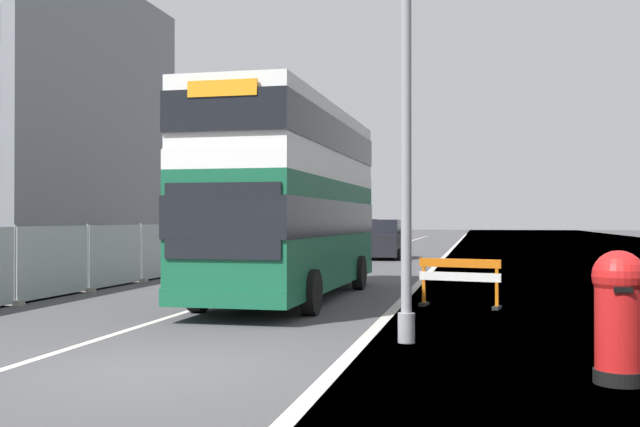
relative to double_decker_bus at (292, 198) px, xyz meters
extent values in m
cube|color=#424244|center=(0.44, -9.25, -2.69)|extent=(140.00, 280.00, 0.10)
cube|color=#B2AFA8|center=(2.88, -9.25, -2.64)|extent=(0.24, 196.00, 0.01)
cube|color=silver|center=(-1.62, -9.25, -2.64)|extent=(0.16, 168.00, 0.01)
cube|color=#145638|center=(0.00, 0.01, -0.93)|extent=(2.71, 10.40, 2.71)
cube|color=silver|center=(0.00, 0.01, 0.63)|extent=(2.71, 10.40, 0.40)
cube|color=silver|center=(0.00, 0.01, 1.57)|extent=(2.68, 10.29, 1.49)
cube|color=black|center=(0.00, 0.01, -0.52)|extent=(2.74, 10.50, 0.87)
cube|color=black|center=(0.00, 0.01, 1.57)|extent=(2.72, 10.45, 0.82)
cube|color=black|center=(-0.06, -5.20, -0.59)|extent=(2.38, 0.09, 1.49)
cube|color=orange|center=(-0.06, -5.20, 1.98)|extent=(1.42, 0.08, 0.32)
cube|color=#145638|center=(0.00, 0.01, -2.11)|extent=(2.74, 10.50, 0.36)
cylinder|color=black|center=(-1.33, -3.19, -2.14)|extent=(0.31, 1.00, 1.00)
cylinder|color=black|center=(1.25, -3.22, -2.14)|extent=(0.31, 1.00, 1.00)
cylinder|color=black|center=(-1.26, 2.87, -2.14)|extent=(0.31, 1.00, 1.00)
cylinder|color=black|center=(1.33, 2.84, -2.14)|extent=(0.31, 1.00, 1.00)
cylinder|color=gray|center=(3.61, -6.32, 1.77)|extent=(0.18, 0.18, 8.81)
cylinder|color=gray|center=(3.61, -6.32, -2.39)|extent=(0.29, 0.29, 0.50)
cylinder|color=black|center=(6.54, -8.90, -2.55)|extent=(0.64, 0.64, 0.18)
cylinder|color=red|center=(6.54, -8.90, -1.87)|extent=(0.59, 0.59, 1.17)
sphere|color=red|center=(6.54, -8.90, -1.28)|extent=(0.66, 0.66, 0.66)
cube|color=black|center=(6.54, -9.20, -1.42)|extent=(0.22, 0.03, 0.07)
cube|color=orange|center=(4.35, -1.08, -1.59)|extent=(1.91, 0.52, 0.20)
cube|color=white|center=(4.35, -1.08, -1.91)|extent=(1.91, 0.52, 0.20)
cube|color=orange|center=(3.50, -0.88, -2.11)|extent=(0.08, 0.08, 1.04)
cube|color=black|center=(3.50, -0.88, -2.60)|extent=(0.24, 0.46, 0.08)
cube|color=orange|center=(5.20, -1.28, -2.11)|extent=(0.08, 0.08, 1.04)
cube|color=black|center=(5.20, -1.28, -2.60)|extent=(0.24, 0.46, 0.08)
cube|color=#A8AAAD|center=(-6.15, -1.19, -1.66)|extent=(0.04, 3.26, 1.84)
cube|color=#A8AAAD|center=(-6.15, 2.21, -1.66)|extent=(0.04, 3.26, 1.84)
cube|color=#A8AAAD|center=(-6.15, 5.61, -1.66)|extent=(0.04, 3.26, 1.84)
cube|color=#A8AAAD|center=(-6.15, 9.01, -1.66)|extent=(0.04, 3.26, 1.84)
cube|color=#A8AAAD|center=(-6.15, 12.41, -1.66)|extent=(0.04, 3.26, 1.84)
cube|color=#A8AAAD|center=(-6.15, 15.81, -1.66)|extent=(0.04, 3.26, 1.84)
cylinder|color=#939699|center=(-6.15, -2.89, -1.66)|extent=(0.06, 0.06, 1.94)
cube|color=gray|center=(-6.15, -2.89, -2.58)|extent=(0.44, 0.20, 0.12)
cylinder|color=#939699|center=(-6.15, 0.51, -1.66)|extent=(0.06, 0.06, 1.94)
cube|color=gray|center=(-6.15, 0.51, -2.58)|extent=(0.44, 0.20, 0.12)
cylinder|color=#939699|center=(-6.15, 3.91, -1.66)|extent=(0.06, 0.06, 1.94)
cube|color=gray|center=(-6.15, 3.91, -2.58)|extent=(0.44, 0.20, 0.12)
cylinder|color=#939699|center=(-6.15, 7.31, -1.66)|extent=(0.06, 0.06, 1.94)
cube|color=gray|center=(-6.15, 7.31, -2.58)|extent=(0.44, 0.20, 0.12)
cylinder|color=#939699|center=(-6.15, 10.71, -1.66)|extent=(0.06, 0.06, 1.94)
cube|color=gray|center=(-6.15, 10.71, -2.58)|extent=(0.44, 0.20, 0.12)
cylinder|color=#939699|center=(-6.15, 14.11, -1.66)|extent=(0.06, 0.06, 1.94)
cube|color=gray|center=(-6.15, 14.11, -2.58)|extent=(0.44, 0.20, 0.12)
cylinder|color=#939699|center=(-6.15, 17.51, -1.66)|extent=(0.06, 0.06, 1.94)
cube|color=gray|center=(-6.15, 17.51, -2.58)|extent=(0.44, 0.20, 0.12)
cube|color=black|center=(-0.12, 20.00, -1.89)|extent=(1.82, 4.47, 1.12)
cube|color=black|center=(-0.12, 20.00, -0.95)|extent=(1.68, 2.46, 0.76)
cylinder|color=black|center=(0.79, 21.38, -2.34)|extent=(0.20, 0.60, 0.60)
cylinder|color=black|center=(-1.03, 21.38, -2.34)|extent=(0.20, 0.60, 0.60)
cylinder|color=black|center=(0.79, 18.61, -2.34)|extent=(0.20, 0.60, 0.60)
cylinder|color=black|center=(-1.03, 18.61, -2.34)|extent=(0.20, 0.60, 0.60)
cube|color=black|center=(-3.57, 26.23, -1.82)|extent=(1.89, 4.34, 1.28)
cube|color=black|center=(-3.57, 26.23, -0.85)|extent=(1.74, 2.39, 0.66)
cylinder|color=black|center=(-2.62, 27.57, -2.34)|extent=(0.20, 0.60, 0.60)
cylinder|color=black|center=(-4.51, 27.57, -2.34)|extent=(0.20, 0.60, 0.60)
cylinder|color=black|center=(-2.62, 24.88, -2.34)|extent=(0.20, 0.60, 0.60)
cylinder|color=black|center=(-4.51, 24.88, -2.34)|extent=(0.20, 0.60, 0.60)
cube|color=gray|center=(-3.68, 36.19, -1.83)|extent=(1.83, 4.05, 1.25)
cube|color=black|center=(-3.68, 36.19, -0.87)|extent=(1.68, 2.23, 0.67)
cylinder|color=black|center=(-2.77, 37.44, -2.34)|extent=(0.20, 0.60, 0.60)
cylinder|color=black|center=(-4.59, 37.44, -2.34)|extent=(0.20, 0.60, 0.60)
cylinder|color=black|center=(-2.77, 34.93, -2.34)|extent=(0.20, 0.60, 0.60)
cylinder|color=black|center=(-4.59, 34.93, -2.34)|extent=(0.20, 0.60, 0.60)
cylinder|color=#4C3D2D|center=(-13.26, 31.89, -0.81)|extent=(0.43, 0.43, 3.64)
cylinder|color=#4C3D2D|center=(-12.38, 31.63, 0.21)|extent=(1.91, 0.71, 1.52)
cylinder|color=#4C3D2D|center=(-13.45, 32.56, 0.37)|extent=(0.62, 1.56, 1.98)
cylinder|color=#4C3D2D|center=(-13.98, 31.79, 0.10)|extent=(1.56, 0.34, 1.35)
cylinder|color=#4C3D2D|center=(-13.25, 31.33, 0.49)|extent=(0.16, 1.20, 1.04)
cylinder|color=#4C3D2D|center=(-11.45, 33.52, -0.56)|extent=(0.40, 0.40, 4.15)
cylinder|color=#4C3D2D|center=(-11.03, 33.53, 1.00)|extent=(1.00, 0.19, 1.38)
cylinder|color=#4C3D2D|center=(-11.20, 34.44, 1.46)|extent=(0.72, 1.97, 1.36)
cylinder|color=#4C3D2D|center=(-12.01, 33.55, 2.05)|extent=(1.24, 0.20, 1.61)
cylinder|color=#4C3D2D|center=(-11.29, 32.99, 2.17)|extent=(0.57, 1.29, 1.92)
camera|label=1|loc=(4.83, -18.88, -0.56)|focal=41.82mm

